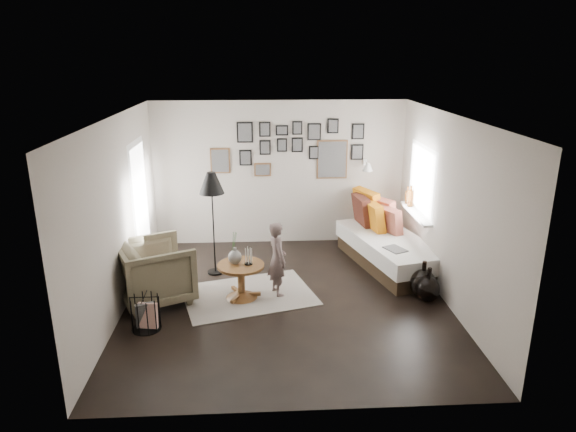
{
  "coord_description": "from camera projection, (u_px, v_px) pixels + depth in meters",
  "views": [
    {
      "loc": [
        -0.35,
        -6.64,
        3.38
      ],
      "look_at": [
        0.05,
        0.5,
        1.1
      ],
      "focal_mm": 32.0,
      "sensor_mm": 36.0,
      "label": 1
    }
  ],
  "objects": [
    {
      "name": "demijohn_small",
      "position": [
        428.0,
        289.0,
        7.26
      ],
      "size": [
        0.33,
        0.33,
        0.51
      ],
      "color": "black",
      "rests_on": "ground"
    },
    {
      "name": "ground",
      "position": [
        286.0,
        300.0,
        7.36
      ],
      "size": [
        4.8,
        4.8,
        0.0
      ],
      "primitive_type": "plane",
      "color": "black",
      "rests_on": "ground"
    },
    {
      "name": "armchair_cushion",
      "position": [
        158.0,
        268.0,
        7.25
      ],
      "size": [
        0.53,
        0.54,
        0.18
      ],
      "primitive_type": "cube",
      "rotation": [
        -0.21,
        0.0,
        0.41
      ],
      "color": "silver",
      "rests_on": "armchair"
    },
    {
      "name": "wall_right",
      "position": [
        449.0,
        210.0,
        7.08
      ],
      "size": [
        0.0,
        4.8,
        4.8
      ],
      "primitive_type": "plane",
      "rotation": [
        1.57,
        0.0,
        -1.57
      ],
      "color": "#ABA195",
      "rests_on": "ground"
    },
    {
      "name": "wall_left",
      "position": [
        118.0,
        216.0,
        6.84
      ],
      "size": [
        0.0,
        4.8,
        4.8
      ],
      "primitive_type": "plane",
      "rotation": [
        1.57,
        0.0,
        1.57
      ],
      "color": "#ABA195",
      "rests_on": "ground"
    },
    {
      "name": "wall_sconce",
      "position": [
        368.0,
        167.0,
        9.03
      ],
      "size": [
        0.18,
        0.36,
        0.16
      ],
      "color": "white",
      "rests_on": "wall_back"
    },
    {
      "name": "pedestal_table",
      "position": [
        241.0,
        283.0,
        7.34
      ],
      "size": [
        0.67,
        0.67,
        0.52
      ],
      "rotation": [
        0.0,
        0.0,
        -0.25
      ],
      "color": "brown",
      "rests_on": "ground"
    },
    {
      "name": "daybed",
      "position": [
        388.0,
        244.0,
        8.53
      ],
      "size": [
        1.49,
        2.38,
        1.09
      ],
      "rotation": [
        0.0,
        0.0,
        0.27
      ],
      "color": "black",
      "rests_on": "ground"
    },
    {
      "name": "rug",
      "position": [
        249.0,
        295.0,
        7.49
      ],
      "size": [
        2.11,
        1.73,
        0.01
      ],
      "primitive_type": "cube",
      "rotation": [
        0.0,
        0.0,
        0.28
      ],
      "color": "silver",
      "rests_on": "ground"
    },
    {
      "name": "gallery_wall",
      "position": [
        295.0,
        149.0,
        9.11
      ],
      "size": [
        2.74,
        0.03,
        1.08
      ],
      "color": "brown",
      "rests_on": "wall_back"
    },
    {
      "name": "door_left",
      "position": [
        141.0,
        208.0,
        8.06
      ],
      "size": [
        0.0,
        2.14,
        2.14
      ],
      "color": "white",
      "rests_on": "wall_left"
    },
    {
      "name": "candles",
      "position": [
        248.0,
        256.0,
        7.22
      ],
      "size": [
        0.11,
        0.11,
        0.25
      ],
      "color": "black",
      "rests_on": "pedestal_table"
    },
    {
      "name": "window_right",
      "position": [
        413.0,
        208.0,
        8.47
      ],
      "size": [
        0.15,
        1.32,
        1.3
      ],
      "color": "white",
      "rests_on": "wall_right"
    },
    {
      "name": "armchair",
      "position": [
        155.0,
        272.0,
        7.21
      ],
      "size": [
        1.28,
        1.27,
        0.88
      ],
      "primitive_type": "imported",
      "rotation": [
        0.0,
        0.0,
        2.02
      ],
      "color": "brown",
      "rests_on": "ground"
    },
    {
      "name": "child",
      "position": [
        277.0,
        259.0,
        7.37
      ],
      "size": [
        0.39,
        0.47,
        1.11
      ],
      "primitive_type": "imported",
      "rotation": [
        0.0,
        0.0,
        1.93
      ],
      "color": "brown",
      "rests_on": "ground"
    },
    {
      "name": "ceiling",
      "position": [
        286.0,
        117.0,
        6.57
      ],
      "size": [
        4.8,
        4.8,
        0.0
      ],
      "primitive_type": "plane",
      "rotation": [
        3.14,
        0.0,
        0.0
      ],
      "color": "white",
      "rests_on": "wall_back"
    },
    {
      "name": "magazine_on_daybed",
      "position": [
        395.0,
        249.0,
        7.85
      ],
      "size": [
        0.36,
        0.41,
        0.02
      ],
      "primitive_type": "cube",
      "rotation": [
        0.0,
        0.0,
        0.44
      ],
      "color": "black",
      "rests_on": "daybed"
    },
    {
      "name": "vase",
      "position": [
        235.0,
        254.0,
        7.22
      ],
      "size": [
        0.19,
        0.19,
        0.48
      ],
      "color": "black",
      "rests_on": "pedestal_table"
    },
    {
      "name": "demijohn_large",
      "position": [
        423.0,
        284.0,
        7.36
      ],
      "size": [
        0.37,
        0.37,
        0.56
      ],
      "color": "black",
      "rests_on": "ground"
    },
    {
      "name": "wall_front",
      "position": [
        300.0,
        292.0,
        4.68
      ],
      "size": [
        4.5,
        0.0,
        4.5
      ],
      "primitive_type": "plane",
      "rotation": [
        -1.57,
        0.0,
        0.0
      ],
      "color": "#ABA195",
      "rests_on": "ground"
    },
    {
      "name": "floor_lamp",
      "position": [
        212.0,
        187.0,
        7.82
      ],
      "size": [
        0.39,
        0.39,
        1.65
      ],
      "rotation": [
        0.0,
        0.0,
        0.06
      ],
      "color": "black",
      "rests_on": "ground"
    },
    {
      "name": "wall_back",
      "position": [
        279.0,
        174.0,
        9.25
      ],
      "size": [
        4.5,
        0.0,
        4.5
      ],
      "primitive_type": "plane",
      "rotation": [
        1.57,
        0.0,
        0.0
      ],
      "color": "#ABA195",
      "rests_on": "ground"
    },
    {
      "name": "magazine_basket",
      "position": [
        146.0,
        313.0,
        6.51
      ],
      "size": [
        0.36,
        0.36,
        0.45
      ],
      "rotation": [
        0.0,
        0.0,
        0.01
      ],
      "color": "black",
      "rests_on": "ground"
    }
  ]
}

